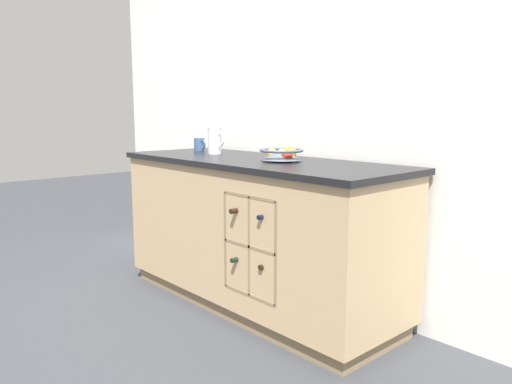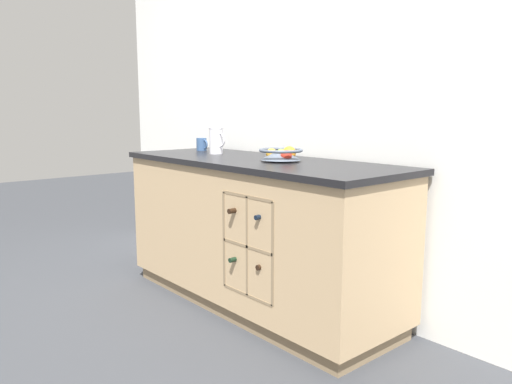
% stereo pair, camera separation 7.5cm
% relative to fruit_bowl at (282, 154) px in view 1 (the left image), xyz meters
% --- Properties ---
extents(ground_plane, '(14.00, 14.00, 0.00)m').
position_rel_fruit_bowl_xyz_m(ground_plane, '(-0.21, -0.02, -0.98)').
color(ground_plane, '#383A3F').
extents(back_wall, '(4.40, 0.06, 2.55)m').
position_rel_fruit_bowl_xyz_m(back_wall, '(-0.21, 0.39, 0.30)').
color(back_wall, white).
rests_on(back_wall, ground_plane).
extents(kitchen_island, '(1.98, 0.73, 0.93)m').
position_rel_fruit_bowl_xyz_m(kitchen_island, '(-0.20, -0.02, -0.51)').
color(kitchen_island, '#8B7354').
rests_on(kitchen_island, ground_plane).
extents(fruit_bowl, '(0.26, 0.26, 0.09)m').
position_rel_fruit_bowl_xyz_m(fruit_bowl, '(0.00, 0.00, 0.00)').
color(fruit_bowl, '#4C5666').
rests_on(fruit_bowl, kitchen_island).
extents(white_pitcher, '(0.15, 0.10, 0.18)m').
position_rel_fruit_bowl_xyz_m(white_pitcher, '(-0.66, 0.01, 0.05)').
color(white_pitcher, white).
rests_on(white_pitcher, kitchen_island).
extents(ceramic_mug, '(0.11, 0.08, 0.09)m').
position_rel_fruit_bowl_xyz_m(ceramic_mug, '(-0.97, 0.10, 0.00)').
color(ceramic_mug, '#385684').
rests_on(ceramic_mug, kitchen_island).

